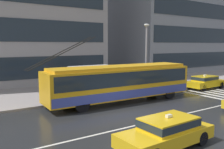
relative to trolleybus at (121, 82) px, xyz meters
The scene contains 17 objects.
ground_plane 4.37m from the trolleybus, 113.62° to the right, with size 160.00×160.00×0.00m, color #242628.
sidewalk_slab 6.96m from the trolleybus, 103.96° to the left, with size 80.00×10.00×0.14m, color gray.
crosswalk_stripe_edge_near 7.63m from the trolleybus, 16.11° to the right, with size 0.44×4.40×0.01m, color beige.
crosswalk_stripe_inner_a 8.48m from the trolleybus, 14.40° to the right, with size 0.44×4.40×0.01m, color beige.
crosswalk_stripe_center 9.34m from the trolleybus, 13.01° to the right, with size 0.44×4.40×0.01m, color beige.
crosswalk_stripe_inner_b 10.21m from the trolleybus, 11.86° to the right, with size 0.44×4.40×0.01m, color beige.
lane_centre_line 5.44m from the trolleybus, 108.33° to the right, with size 72.00×0.14×0.01m, color silver.
trolleybus is the anchor object (origin of this frame).
taxi_oncoming_near 8.51m from the trolleybus, 112.61° to the right, with size 4.44×1.89×1.39m.
taxi_ahead_of_bus 10.44m from the trolleybus, ahead, with size 4.36×1.85×1.39m.
bus_shelter 3.40m from the trolleybus, 103.43° to the left, with size 3.74×1.88×2.42m.
pedestrian_at_shelter 4.41m from the trolleybus, 91.08° to the left, with size 1.35×1.35×1.94m.
pedestrian_approaching_curb 3.17m from the trolleybus, 124.77° to the left, with size 1.27×1.27×1.94m.
pedestrian_walking_past 5.29m from the trolleybus, 40.71° to the left, with size 1.54×1.54×1.99m.
pedestrian_waiting_by_pole 5.57m from the trolleybus, 55.61° to the left, with size 0.44×0.44×1.65m.
street_lamp 5.41m from the trolleybus, 26.26° to the left, with size 0.60×0.32×6.11m.
office_tower_corner_right 27.20m from the trolleybus, 37.38° to the left, with size 19.55×14.16×19.17m.
Camera 1 is at (-9.09, -11.09, 4.34)m, focal length 39.06 mm.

